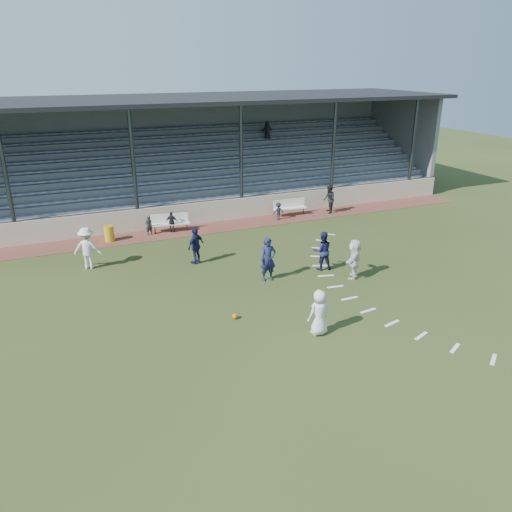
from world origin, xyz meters
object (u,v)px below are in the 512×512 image
(bench_right, at_px, (290,206))
(trash_bin, at_px, (109,233))
(bench_left, at_px, (170,221))
(player_white_lead, at_px, (319,312))
(official, at_px, (329,199))
(football, at_px, (235,316))
(player_navy_lead, at_px, (268,259))

(bench_right, relative_size, trash_bin, 2.55)
(bench_left, relative_size, player_white_lead, 1.28)
(player_white_lead, bearing_deg, official, -127.11)
(trash_bin, xyz_separation_m, player_white_lead, (5.12, -12.27, 0.38))
(bench_right, bearing_deg, football, -123.58)
(bench_left, relative_size, football, 10.06)
(player_navy_lead, distance_m, official, 10.66)
(bench_left, bearing_deg, player_white_lead, -73.02)
(player_navy_lead, bearing_deg, football, -130.22)
(bench_right, relative_size, player_navy_lead, 1.09)
(official, bearing_deg, player_white_lead, -11.24)
(player_navy_lead, bearing_deg, bench_right, 61.03)
(bench_left, height_order, football, bench_left)
(player_white_lead, bearing_deg, bench_right, -117.69)
(trash_bin, height_order, player_navy_lead, player_navy_lead)
(official, bearing_deg, trash_bin, -68.93)
(bench_left, height_order, player_white_lead, player_white_lead)
(bench_left, xyz_separation_m, player_navy_lead, (2.17, -7.91, 0.34))
(player_navy_lead, bearing_deg, official, 48.73)
(bench_left, height_order, player_navy_lead, player_navy_lead)
(bench_left, relative_size, player_navy_lead, 1.11)
(bench_left, distance_m, player_white_lead, 12.74)
(bench_right, bearing_deg, bench_left, -176.94)
(bench_right, relative_size, official, 1.19)
(bench_left, bearing_deg, bench_right, 9.94)
(bench_right, distance_m, player_white_lead, 13.87)
(bench_left, distance_m, player_navy_lead, 8.21)
(bench_right, xyz_separation_m, trash_bin, (-10.47, -0.52, -0.17))
(bench_left, height_order, official, official)
(bench_right, xyz_separation_m, player_white_lead, (-5.35, -12.79, 0.21))
(trash_bin, distance_m, player_navy_lead, 9.32)
(football, height_order, player_white_lead, player_white_lead)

